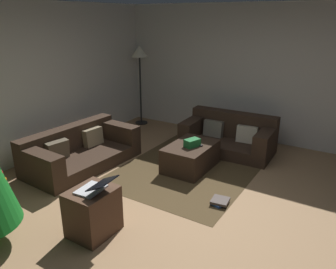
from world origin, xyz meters
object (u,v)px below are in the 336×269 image
object	(u,v)px
side_table	(93,212)
ottoman	(191,156)
gift_box	(192,143)
corner_lamp	(140,58)
couch_left	(79,151)
couch_right	(229,136)
laptop	(95,187)
book_stack	(220,202)
tv_remote	(198,145)

from	to	relation	value
side_table	ottoman	bearing A→B (deg)	-3.17
gift_box	corner_lamp	bearing A→B (deg)	53.99
couch_left	corner_lamp	size ratio (longest dim) A/B	1.09
couch_left	side_table	bearing A→B (deg)	53.73
couch_right	gift_box	distance (m)	1.14
laptop	book_stack	world-z (taller)	laptop
tv_remote	gift_box	bearing A→B (deg)	137.16
gift_box	book_stack	xyz separation A→B (m)	(-0.72, -0.81, -0.43)
tv_remote	book_stack	bearing A→B (deg)	-141.04
couch_left	side_table	size ratio (longest dim) A/B	3.50
laptop	corner_lamp	distance (m)	4.26
tv_remote	side_table	xyz separation A→B (m)	(-2.12, 0.23, -0.15)
corner_lamp	couch_right	bearing A→B (deg)	-101.20
couch_left	ottoman	world-z (taller)	couch_left
tv_remote	corner_lamp	xyz separation A→B (m)	(1.50, 2.23, 1.08)
ottoman	couch_left	bearing A→B (deg)	117.26
couch_left	corner_lamp	bearing A→B (deg)	-165.79
couch_right	gift_box	world-z (taller)	couch_right
couch_left	couch_right	bearing A→B (deg)	138.38
couch_left	side_table	distance (m)	1.98
gift_box	tv_remote	xyz separation A→B (m)	(0.08, -0.06, -0.05)
book_stack	side_table	bearing A→B (deg)	143.68
tv_remote	corner_lamp	distance (m)	2.90
gift_box	ottoman	bearing A→B (deg)	43.09
gift_box	tv_remote	world-z (taller)	gift_box
couch_right	gift_box	xyz separation A→B (m)	(-1.11, 0.18, 0.20)
ottoman	book_stack	world-z (taller)	ottoman
gift_box	laptop	bearing A→B (deg)	177.10
corner_lamp	couch_left	bearing A→B (deg)	-168.76
tv_remote	corner_lamp	bearing A→B (deg)	51.67
corner_lamp	gift_box	bearing A→B (deg)	-126.01
laptop	corner_lamp	xyz separation A→B (m)	(3.62, 2.06, 0.90)
tv_remote	book_stack	distance (m)	1.16
couch_left	corner_lamp	distance (m)	2.72
gift_box	side_table	size ratio (longest dim) A/B	0.44
tv_remote	side_table	world-z (taller)	side_table
couch_right	gift_box	bearing A→B (deg)	78.81
couch_left	side_table	world-z (taller)	couch_left
gift_box	book_stack	size ratio (longest dim) A/B	0.92
corner_lamp	tv_remote	bearing A→B (deg)	-123.91
gift_box	corner_lamp	distance (m)	2.87
couch_left	laptop	xyz separation A→B (m)	(-1.24, -1.59, 0.36)
book_stack	corner_lamp	distance (m)	4.03
laptop	book_stack	size ratio (longest dim) A/B	1.63
couch_right	tv_remote	bearing A→B (deg)	81.45
couch_right	laptop	world-z (taller)	laptop
side_table	corner_lamp	xyz separation A→B (m)	(3.62, 2.00, 1.23)
gift_box	side_table	bearing A→B (deg)	175.36
ottoman	laptop	size ratio (longest dim) A/B	2.20
couch_left	book_stack	size ratio (longest dim) A/B	7.31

